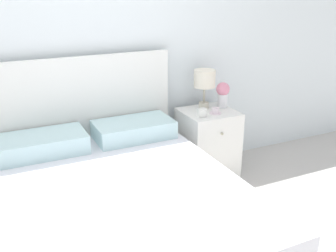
% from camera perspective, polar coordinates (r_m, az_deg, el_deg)
% --- Properties ---
extents(ground_plane, '(12.00, 12.00, 0.00)m').
position_cam_1_polar(ground_plane, '(3.56, -11.64, -8.52)').
color(ground_plane, '#BCB7B2').
extents(wall_back, '(8.00, 0.06, 2.60)m').
position_cam_1_polar(wall_back, '(3.23, -13.61, 12.77)').
color(wall_back, white).
rests_on(wall_back, ground_plane).
extents(bed, '(1.52, 1.92, 1.14)m').
position_cam_1_polar(bed, '(2.69, -7.27, -11.67)').
color(bed, beige).
rests_on(bed, ground_plane).
extents(nightstand, '(0.47, 0.46, 0.61)m').
position_cam_1_polar(nightstand, '(3.60, 5.75, -2.48)').
color(nightstand, white).
rests_on(nightstand, ground_plane).
extents(table_lamp, '(0.19, 0.19, 0.35)m').
position_cam_1_polar(table_lamp, '(3.50, 5.33, 6.56)').
color(table_lamp, beige).
rests_on(table_lamp, nightstand).
extents(flower_vase, '(0.12, 0.12, 0.23)m').
position_cam_1_polar(flower_vase, '(3.58, 7.97, 4.75)').
color(flower_vase, white).
rests_on(flower_vase, nightstand).
extents(teacup, '(0.10, 0.10, 0.05)m').
position_cam_1_polar(teacup, '(3.43, 6.90, 2.18)').
color(teacup, white).
rests_on(teacup, nightstand).
extents(alarm_clock, '(0.08, 0.05, 0.08)m').
position_cam_1_polar(alarm_clock, '(3.32, 4.92, 1.92)').
color(alarm_clock, white).
rests_on(alarm_clock, nightstand).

